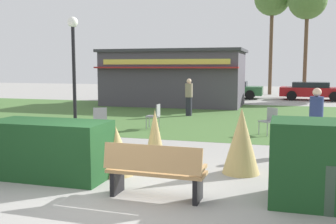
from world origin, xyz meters
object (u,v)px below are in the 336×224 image
person_standing (189,97)px  parked_car_east_slot (312,90)px  person_strolling (316,120)px  parked_car_center_slot (232,89)px  lamppost_mid (74,59)px  food_kiosk (174,77)px  trash_bin (328,187)px  cafe_chair_east (100,118)px  park_bench (155,171)px  parked_car_west_slot (161,88)px  tree_center_bg (308,1)px  cafe_chair_west (270,119)px  cafe_chair_center (155,114)px

person_standing → parked_car_east_slot: size_ratio=0.39×
person_strolling → parked_car_center_slot: 17.88m
lamppost_mid → food_kiosk: bearing=85.1°
trash_bin → person_standing: (-4.81, 11.00, 0.48)m
trash_bin → cafe_chair_east: 8.47m
lamppost_mid → parked_car_east_slot: lamppost_mid is taller
park_bench → parked_car_west_slot: (-6.74, 21.86, 0.16)m
parked_car_west_slot → tree_center_bg: size_ratio=0.51×
person_standing → cafe_chair_west: bearing=-58.7°
parked_car_center_slot → park_bench: bearing=-86.2°
parked_car_center_slot → person_strolling: bearing=-76.0°
park_bench → parked_car_east_slot: size_ratio=0.40×
person_strolling → trash_bin: bearing=91.1°
cafe_chair_center → parked_car_center_slot: parked_car_center_slot is taller
park_bench → person_strolling: (2.86, 4.51, 0.38)m
food_kiosk → cafe_chair_west: bearing=-57.2°
trash_bin → person_standing: 12.02m
lamppost_mid → parked_car_west_slot: bearing=96.5°
cafe_chair_center → parked_car_west_slot: parked_car_west_slot is taller
parked_car_east_slot → tree_center_bg: tree_center_bg is taller
lamppost_mid → food_kiosk: size_ratio=0.48×
cafe_chair_east → tree_center_bg: tree_center_bg is taller
person_strolling → cafe_chair_center: bearing=-24.5°
parked_car_center_slot → tree_center_bg: 8.74m
cafe_chair_west → person_standing: size_ratio=0.53×
trash_bin → parked_car_east_slot: parked_car_east_slot is taller
park_bench → tree_center_bg: size_ratio=0.20×
cafe_chair_east → person_strolling: person_strolling is taller
parked_car_west_slot → tree_center_bg: bearing=17.8°
food_kiosk → parked_car_west_slot: food_kiosk is taller
park_bench → person_standing: bearing=100.4°
trash_bin → person_standing: bearing=113.6°
person_strolling → parked_car_west_slot: 19.83m
parked_car_west_slot → parked_car_east_slot: bearing=-0.0°
cafe_chair_west → tree_center_bg: (1.90, 18.14, 6.46)m
cafe_chair_west → parked_car_center_slot: (-3.11, 14.83, 0.12)m
trash_bin → parked_car_center_slot: size_ratio=0.18×
food_kiosk → cafe_chair_center: 8.99m
parked_car_west_slot → parked_car_east_slot: size_ratio=1.00×
lamppost_mid → cafe_chair_center: (2.58, 1.11, -1.95)m
park_bench → parked_car_east_slot: 22.21m
cafe_chair_west → parked_car_west_slot: size_ratio=0.21×
person_strolling → person_standing: (-4.93, 6.70, 0.00)m
park_bench → person_strolling: bearing=57.6°
cafe_chair_east → tree_center_bg: (7.30, 19.54, 6.46)m
cafe_chair_west → person_standing: bearing=131.5°
person_strolling → parked_car_east_slot: 17.38m
park_bench → cafe_chair_east: park_bench is taller
person_standing → tree_center_bg: 16.24m
parked_car_west_slot → parked_car_center_slot: same height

